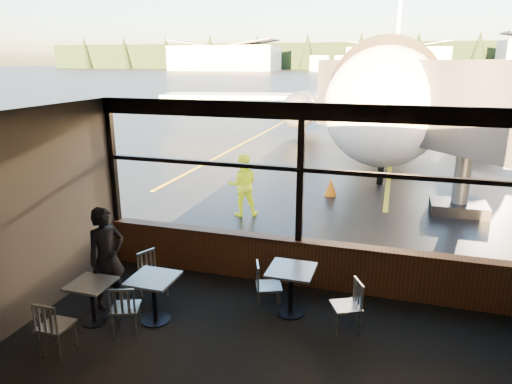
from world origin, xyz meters
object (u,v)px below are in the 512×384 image
at_px(jet_bridge, 474,128).
at_px(cafe_table_mid, 155,299).
at_px(passenger, 107,258).
at_px(ground_crew, 243,185).
at_px(chair_near_e, 346,307).
at_px(airliner, 395,41).
at_px(cone_nose, 331,187).
at_px(cafe_table_left, 93,302).
at_px(chair_mid_w, 153,275).
at_px(chair_mid_s, 126,308).
at_px(chair_left_s, 56,326).
at_px(cafe_table_near, 291,291).
at_px(chair_near_w, 269,287).

relative_size(jet_bridge, cafe_table_mid, 14.01).
xyz_separation_m(passenger, ground_crew, (0.66, 5.40, -0.04)).
distance_m(jet_bridge, cafe_table_mid, 9.57).
xyz_separation_m(chair_near_e, passenger, (-4.08, -0.40, 0.47)).
distance_m(airliner, cone_nose, 14.42).
xyz_separation_m(jet_bridge, chair_near_e, (-2.54, -6.87, -2.01)).
relative_size(airliner, passenger, 18.69).
bearing_deg(cafe_table_left, chair_mid_w, 62.56).
relative_size(cafe_table_mid, ground_crew, 0.46).
distance_m(jet_bridge, chair_mid_w, 9.28).
bearing_deg(chair_mid_s, cone_nose, 56.93).
bearing_deg(chair_left_s, airliner, 79.16).
relative_size(cafe_table_near, cafe_table_mid, 1.05).
bearing_deg(cafe_table_mid, ground_crew, 93.59).
height_order(chair_mid_w, ground_crew, ground_crew).
distance_m(cafe_table_near, passenger, 3.23).
relative_size(cafe_table_left, chair_mid_s, 0.81).
distance_m(cafe_table_near, chair_left_s, 3.71).
bearing_deg(chair_mid_s, cafe_table_near, 9.66).
bearing_deg(ground_crew, chair_mid_s, 68.55).
bearing_deg(jet_bridge, chair_mid_w, -131.63).
bearing_deg(chair_left_s, cone_nose, 73.51).
xyz_separation_m(cafe_table_mid, chair_near_e, (3.07, 0.62, 0.04)).
distance_m(passenger, cone_nose, 8.54).
bearing_deg(chair_mid_s, ground_crew, 70.80).
bearing_deg(airliner, ground_crew, -102.51).
bearing_deg(jet_bridge, cafe_table_near, -117.95).
bearing_deg(chair_near_e, cafe_table_mid, 75.47).
height_order(cafe_table_left, chair_near_w, chair_near_w).
bearing_deg(jet_bridge, chair_near_e, -110.26).
relative_size(chair_near_w, ground_crew, 0.51).
distance_m(chair_mid_w, cone_nose, 7.86).
bearing_deg(cone_nose, cafe_table_left, -107.48).
distance_m(airliner, cafe_table_left, 22.97).
relative_size(jet_bridge, cafe_table_near, 13.38).
bearing_deg(chair_near_e, cone_nose, -16.11).
xyz_separation_m(chair_near_e, cone_nose, (-1.32, 7.65, -0.17)).
xyz_separation_m(chair_mid_s, passenger, (-0.76, 0.67, 0.47)).
distance_m(chair_near_e, ground_crew, 6.08).
relative_size(chair_near_e, chair_mid_w, 1.01).
bearing_deg(chair_left_s, jet_bridge, 52.39).
bearing_deg(cafe_table_mid, chair_mid_s, -119.16).
height_order(passenger, ground_crew, passenger).
bearing_deg(cafe_table_near, ground_crew, 117.53).
distance_m(chair_near_w, chair_mid_s, 2.39).
height_order(airliner, cafe_table_left, airliner).
xyz_separation_m(chair_near_e, chair_mid_w, (-3.48, 0.10, -0.00)).
height_order(chair_mid_s, cone_nose, chair_mid_s).
bearing_deg(airliner, chair_near_w, -94.15).
bearing_deg(chair_near_w, cafe_table_mid, -83.22).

